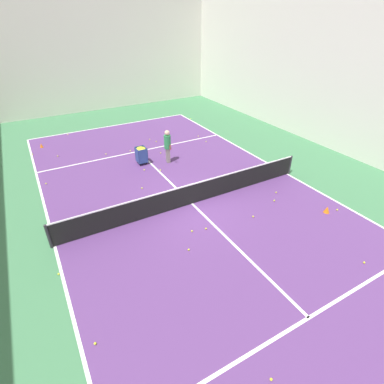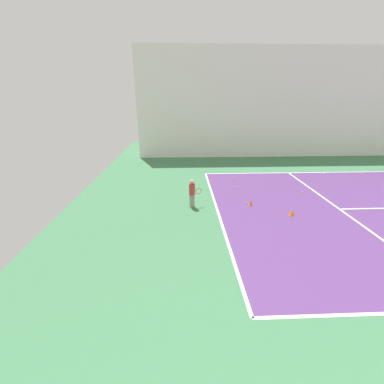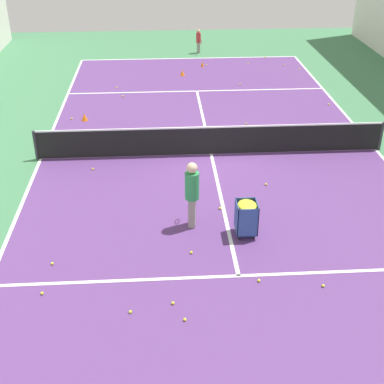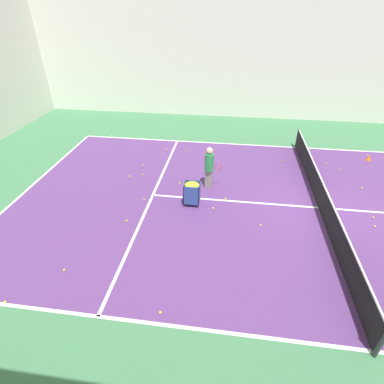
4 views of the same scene
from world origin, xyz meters
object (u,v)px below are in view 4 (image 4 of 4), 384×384
tennis_net (321,197)px  ball_cart (192,190)px  coach_at_net (209,165)px  training_cone_1 (369,158)px

tennis_net → ball_cart: bearing=94.9°
tennis_net → ball_cart: (-0.41, 4.87, 0.15)m
coach_at_net → training_cone_1: 8.57m
coach_at_net → ball_cart: coach_at_net is taller
coach_at_net → ball_cart: size_ratio=1.93×
coach_at_net → training_cone_1: (3.65, -7.70, -0.91)m
ball_cart → training_cone_1: 9.64m
tennis_net → coach_at_net: coach_at_net is taller
tennis_net → training_cone_1: (4.59, -3.35, -0.37)m
coach_at_net → ball_cart: bearing=-102.2°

